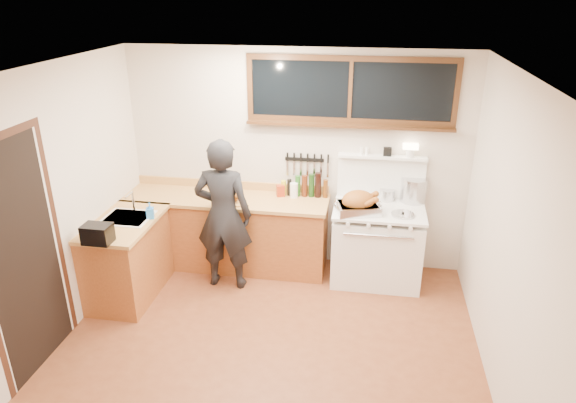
% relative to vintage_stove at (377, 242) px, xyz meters
% --- Properties ---
extents(ground_plane, '(4.00, 3.50, 0.02)m').
position_rel_vintage_stove_xyz_m(ground_plane, '(-1.00, -1.41, -0.48)').
color(ground_plane, brown).
extents(room_shell, '(4.10, 3.60, 2.65)m').
position_rel_vintage_stove_xyz_m(room_shell, '(-1.00, -1.41, 1.18)').
color(room_shell, beige).
rests_on(room_shell, ground).
extents(counter_back, '(2.44, 0.64, 1.00)m').
position_rel_vintage_stove_xyz_m(counter_back, '(-1.80, 0.04, -0.01)').
color(counter_back, brown).
rests_on(counter_back, ground).
extents(counter_left, '(0.64, 1.09, 0.90)m').
position_rel_vintage_stove_xyz_m(counter_left, '(-2.70, -0.79, -0.02)').
color(counter_left, brown).
rests_on(counter_left, ground).
extents(sink_unit, '(0.50, 0.45, 0.37)m').
position_rel_vintage_stove_xyz_m(sink_unit, '(-2.68, -0.71, 0.38)').
color(sink_unit, white).
rests_on(sink_unit, counter_left).
extents(vintage_stove, '(1.02, 0.74, 1.58)m').
position_rel_vintage_stove_xyz_m(vintage_stove, '(0.00, 0.00, 0.00)').
color(vintage_stove, white).
rests_on(vintage_stove, ground).
extents(back_window, '(2.32, 0.13, 0.77)m').
position_rel_vintage_stove_xyz_m(back_window, '(-0.40, 0.31, 1.60)').
color(back_window, black).
rests_on(back_window, room_shell).
extents(left_doorway, '(0.02, 1.04, 2.17)m').
position_rel_vintage_stove_xyz_m(left_doorway, '(-2.99, -1.96, 0.62)').
color(left_doorway, black).
rests_on(left_doorway, ground).
extents(knife_strip, '(0.52, 0.03, 0.28)m').
position_rel_vintage_stove_xyz_m(knife_strip, '(-0.88, 0.32, 0.84)').
color(knife_strip, black).
rests_on(knife_strip, room_shell).
extents(man, '(0.64, 0.42, 1.75)m').
position_rel_vintage_stove_xyz_m(man, '(-1.70, -0.41, 0.41)').
color(man, black).
rests_on(man, ground).
extents(soap_bottle, '(0.10, 0.10, 0.18)m').
position_rel_vintage_stove_xyz_m(soap_bottle, '(-2.43, -0.67, 0.52)').
color(soap_bottle, '#2B7ED9').
rests_on(soap_bottle, counter_left).
extents(toaster, '(0.27, 0.19, 0.19)m').
position_rel_vintage_stove_xyz_m(toaster, '(-2.70, -1.29, 0.53)').
color(toaster, black).
rests_on(toaster, counter_left).
extents(cutting_board, '(0.48, 0.41, 0.14)m').
position_rel_vintage_stove_xyz_m(cutting_board, '(-1.69, -0.12, 0.49)').
color(cutting_board, tan).
rests_on(cutting_board, counter_back).
extents(roast_turkey, '(0.53, 0.45, 0.25)m').
position_rel_vintage_stove_xyz_m(roast_turkey, '(-0.23, -0.15, 0.54)').
color(roast_turkey, silver).
rests_on(roast_turkey, vintage_stove).
extents(stockpot, '(0.39, 0.39, 0.28)m').
position_rel_vintage_stove_xyz_m(stockpot, '(0.38, 0.28, 0.57)').
color(stockpot, silver).
rests_on(stockpot, vintage_stove).
extents(saucepan, '(0.23, 0.31, 0.13)m').
position_rel_vintage_stove_xyz_m(saucepan, '(0.08, 0.26, 0.50)').
color(saucepan, silver).
rests_on(saucepan, vintage_stove).
extents(pot_lid, '(0.32, 0.32, 0.04)m').
position_rel_vintage_stove_xyz_m(pot_lid, '(0.25, -0.16, 0.45)').
color(pot_lid, silver).
rests_on(pot_lid, vintage_stove).
extents(coffee_tin, '(0.11, 0.10, 0.14)m').
position_rel_vintage_stove_xyz_m(coffee_tin, '(-1.16, 0.17, 0.50)').
color(coffee_tin, '#992B10').
rests_on(coffee_tin, counter_back).
extents(pitcher, '(0.12, 0.12, 0.17)m').
position_rel_vintage_stove_xyz_m(pitcher, '(-1.00, 0.17, 0.52)').
color(pitcher, white).
rests_on(pitcher, counter_back).
extents(bottle_cluster, '(0.56, 0.07, 0.30)m').
position_rel_vintage_stove_xyz_m(bottle_cluster, '(-0.85, 0.22, 0.56)').
color(bottle_cluster, black).
rests_on(bottle_cluster, counter_back).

